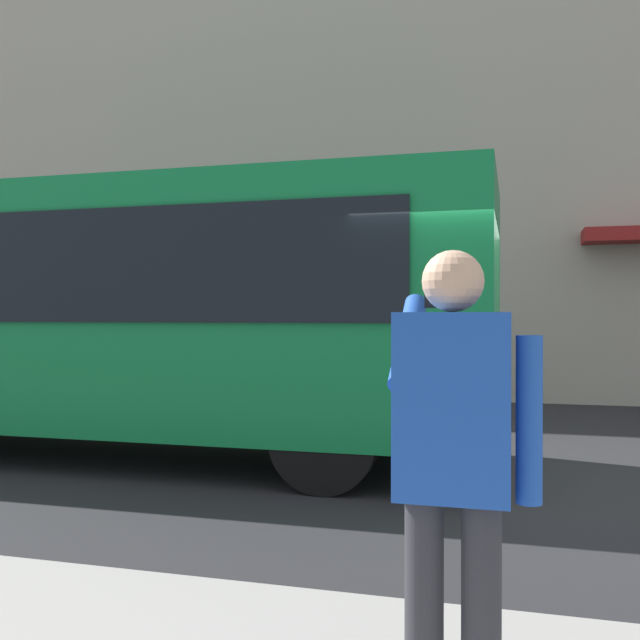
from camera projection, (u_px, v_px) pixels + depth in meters
name	position (u px, v px, depth m)	size (l,w,h in m)	color
ground_plane	(499.00, 480.00, 6.92)	(60.00, 60.00, 0.00)	#232326
building_facade_far	(508.00, 86.00, 13.43)	(28.00, 1.55, 12.00)	#A89E8E
red_bus	(99.00, 310.00, 8.25)	(9.05, 2.54, 3.08)	#0F7238
pedestrian_photographer	(454.00, 450.00, 2.51)	(0.53, 0.52, 1.70)	#2D2D33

